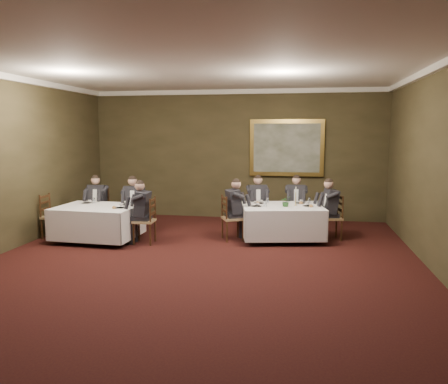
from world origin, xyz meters
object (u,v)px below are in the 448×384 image
(chair_main_backleft, at_px, (257,219))
(centerpiece, at_px, (286,201))
(chair_main_endleft, at_px, (232,227))
(chair_sec_endleft, at_px, (53,226))
(chair_main_endright, at_px, (331,227))
(painting, at_px, (287,148))
(chair_sec_backright, at_px, (135,221))
(diner_sec_endright, at_px, (144,220))
(diner_main_backleft, at_px, (257,210))
(diner_main_endright, at_px, (331,217))
(table_main, at_px, (282,220))
(candlestick, at_px, (296,198))
(diner_main_endleft, at_px, (233,217))
(diner_sec_backright, at_px, (134,211))
(chair_sec_backleft, at_px, (99,219))
(diner_main_backright, at_px, (296,210))
(chair_sec_endright, at_px, (145,230))
(chair_main_backright, at_px, (296,219))
(diner_sec_backleft, at_px, (98,210))
(table_second, at_px, (98,220))

(chair_main_backleft, xyz_separation_m, centerpiece, (0.72, -0.90, 0.61))
(chair_main_endleft, relative_size, chair_sec_endleft, 1.00)
(chair_main_endright, height_order, painting, painting)
(chair_sec_backright, xyz_separation_m, diner_sec_endright, (0.58, -0.92, 0.23))
(diner_main_backleft, distance_m, diner_main_endright, 1.80)
(table_main, distance_m, painting, 2.72)
(candlestick, bearing_deg, diner_main_endleft, -167.60)
(chair_main_backleft, relative_size, diner_main_endleft, 0.74)
(diner_sec_endright, bearing_deg, diner_sec_backright, 29.55)
(chair_main_endleft, relative_size, chair_sec_backleft, 1.00)
(chair_sec_backright, bearing_deg, painting, -155.00)
(diner_main_backright, height_order, chair_sec_endright, diner_main_backright)
(chair_main_endright, bearing_deg, chair_sec_endright, 91.97)
(chair_sec_endleft, bearing_deg, diner_main_endleft, 97.20)
(diner_main_endleft, relative_size, diner_sec_endright, 1.00)
(chair_main_endright, xyz_separation_m, diner_main_endright, (-0.01, -0.00, 0.23))
(chair_sec_backright, bearing_deg, chair_main_endleft, 165.66)
(chair_sec_endright, height_order, centerpiece, centerpiece)
(diner_main_backright, xyz_separation_m, chair_sec_endleft, (-5.36, -1.69, -0.23))
(chair_main_endright, bearing_deg, painting, 15.12)
(chair_main_endleft, height_order, chair_sec_endleft, same)
(chair_main_backright, bearing_deg, chair_main_endleft, 40.01)
(chair_main_backright, xyz_separation_m, chair_sec_endleft, (-5.36, -1.70, 0.00))
(chair_sec_backright, relative_size, diner_sec_endright, 0.74)
(diner_sec_endright, height_order, candlestick, diner_sec_endright)
(table_main, bearing_deg, chair_sec_endleft, -171.77)
(chair_sec_backleft, bearing_deg, chair_main_backleft, -170.90)
(chair_sec_backleft, xyz_separation_m, candlestick, (4.69, -0.04, 0.64))
(chair_main_backright, height_order, chair_main_endleft, same)
(diner_main_backleft, xyz_separation_m, diner_sec_backright, (-2.84, -0.70, 0.00))
(diner_sec_backright, distance_m, chair_sec_endright, 1.11)
(painting, bearing_deg, diner_sec_backleft, -154.00)
(chair_sec_endleft, bearing_deg, chair_main_backright, 107.37)
(chair_main_endright, distance_m, painting, 2.86)
(chair_sec_endright, distance_m, diner_sec_endright, 0.23)
(chair_main_endright, xyz_separation_m, diner_sec_endright, (-3.97, -1.04, 0.23))
(diner_sec_backleft, xyz_separation_m, chair_sec_backright, (0.93, -0.03, -0.23))
(diner_main_endleft, relative_size, centerpiece, 5.40)
(chair_main_endleft, bearing_deg, diner_main_backright, 105.37)
(diner_sec_backleft, bearing_deg, table_main, 177.63)
(chair_main_backright, bearing_deg, diner_sec_backright, 12.55)
(diner_main_endleft, relative_size, chair_sec_backright, 1.35)
(chair_main_backleft, relative_size, chair_main_endleft, 1.00)
(diner_main_backright, relative_size, painting, 0.68)
(diner_main_endright, relative_size, chair_sec_backleft, 1.35)
(chair_main_backright, relative_size, diner_main_endright, 0.74)
(table_second, relative_size, chair_main_backleft, 1.79)
(chair_main_backright, relative_size, painting, 0.51)
(chair_main_backleft, bearing_deg, diner_sec_backright, -2.23)
(diner_sec_endright, relative_size, painting, 0.68)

